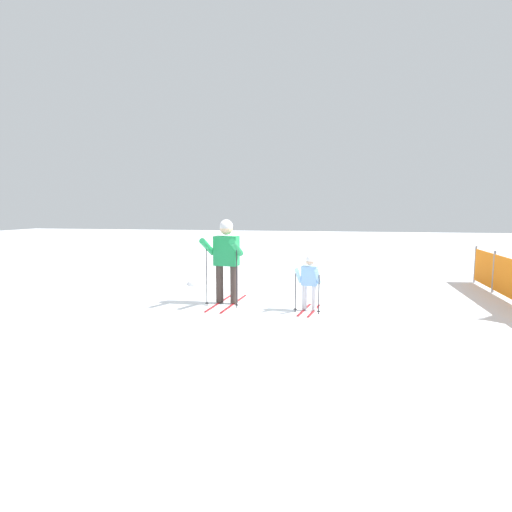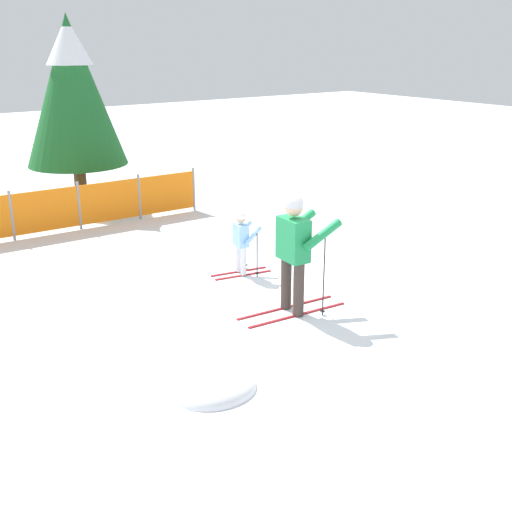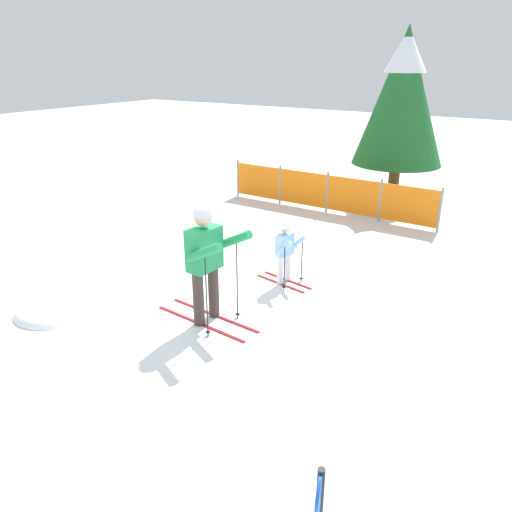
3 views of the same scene
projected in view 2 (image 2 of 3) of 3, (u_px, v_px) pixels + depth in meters
The scene contains 6 objects.
ground_plane at pixel (276, 311), 9.85m from camera, with size 60.00×60.00×0.00m, color white.
skier_adult at pixel (295, 242), 9.47m from camera, with size 1.77×0.82×1.85m.
skier_child at pixel (242, 238), 11.18m from camera, with size 1.10×0.54×1.14m.
safety_fence at pixel (79, 206), 13.87m from camera, with size 5.73×0.19×1.05m.
conifer_far at pixel (72, 89), 15.47m from camera, with size 2.44×2.44×4.54m.
snow_mound at pixel (215, 390), 7.64m from camera, with size 1.06×0.90×0.42m, color white.
Camera 2 is at (-5.52, -7.16, 4.00)m, focal length 45.00 mm.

